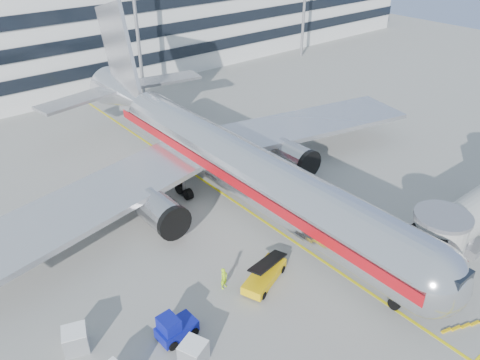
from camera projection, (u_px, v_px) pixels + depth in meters
ground at (311, 253)px, 38.65m from camera, size 180.00×180.00×0.00m
lead_in_line at (235, 202)px, 45.32m from camera, size 0.25×70.00×0.01m
main_jet at (223, 157)px, 44.33m from camera, size 50.95×48.70×16.06m
terminal at (44, 31)px, 73.36m from camera, size 150.00×24.25×15.60m
belt_loader at (264, 275)px, 35.37m from camera, size 4.81×3.16×2.27m
baggage_tug at (174, 328)px, 30.67m from camera, size 2.69×1.79×1.97m
cargo_container_right at (75, 340)px, 29.91m from camera, size 1.92×1.92×1.60m
cargo_container_front at (193, 353)px, 29.03m from camera, size 1.95×1.95×1.58m
ramp_worker at (224, 278)px, 34.70m from camera, size 0.75×0.59×1.81m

